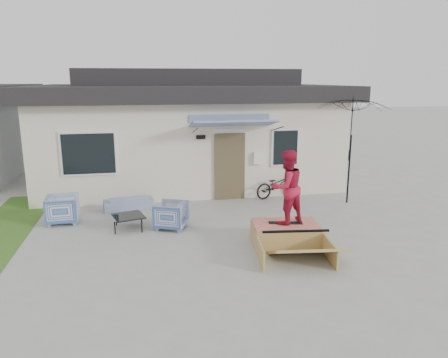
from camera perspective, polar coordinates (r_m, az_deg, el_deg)
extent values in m
plane|color=gray|center=(9.23, 0.31, -10.51)|extent=(90.00, 90.00, 0.00)
cube|color=beige|center=(16.52, -5.15, 5.48)|extent=(10.00, 7.00, 3.00)
cube|color=black|center=(16.38, -5.28, 11.56)|extent=(10.80, 7.80, 0.50)
cube|color=black|center=(16.37, -5.32, 13.48)|extent=(7.50, 4.50, 0.60)
cube|color=brown|center=(13.29, 0.78, 1.67)|extent=(0.95, 0.08, 2.10)
cube|color=white|center=(13.02, -17.66, 3.26)|extent=(1.60, 0.06, 1.30)
cube|color=white|center=(13.68, 8.20, 4.20)|extent=(0.90, 0.06, 1.20)
cube|color=#2C4B8F|center=(12.58, 1.27, 7.46)|extent=(2.50, 1.09, 0.29)
imported|color=#2C4B8F|center=(12.75, -12.69, -2.74)|extent=(1.46, 0.61, 0.55)
imported|color=#2C4B8F|center=(12.01, -20.79, -3.64)|extent=(0.78, 0.83, 0.81)
imported|color=#2C4B8F|center=(10.93, -7.13, -4.65)|extent=(0.93, 0.95, 0.76)
cube|color=black|center=(11.11, -12.65, -5.66)|extent=(0.90, 0.90, 0.36)
imported|color=black|center=(13.71, 7.14, -0.44)|extent=(1.65, 0.99, 1.00)
cylinder|color=black|center=(13.45, 16.40, 1.26)|extent=(0.05, 0.05, 2.10)
imported|color=black|center=(13.33, 16.59, 4.21)|extent=(2.51, 2.39, 0.90)
cube|color=black|center=(9.90, 8.25, -5.78)|extent=(0.80, 0.36, 0.05)
imported|color=#B11835|center=(9.65, 8.41, -0.91)|extent=(0.99, 0.88, 1.68)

